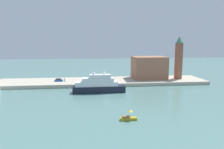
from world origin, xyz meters
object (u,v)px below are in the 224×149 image
small_motorboat (128,117)px  bell_tower (179,56)px  harbor_building (149,68)px  person_figure (65,80)px  mooring_bollard (117,82)px  parked_car (59,80)px  large_yacht (98,85)px

small_motorboat → bell_tower: 67.51m
harbor_building → person_figure: 46.34m
harbor_building → mooring_bollard: size_ratio=20.67×
parked_car → mooring_bollard: 30.34m
large_yacht → harbor_building: size_ratio=1.27×
large_yacht → mooring_bollard: (9.80, 11.38, -1.00)m
small_motorboat → harbor_building: (22.68, 57.26, 6.85)m
large_yacht → small_motorboat: bearing=-78.9°
small_motorboat → bell_tower: bearing=54.6°
harbor_building → parked_car: (-48.91, -3.90, -5.42)m
person_figure → small_motorboat: bearing=-66.1°
bell_tower → parked_car: 65.63m
parked_car → person_figure: (3.16, -1.31, 0.19)m
small_motorboat → mooring_bollard: size_ratio=5.49×
bell_tower → parked_car: bearing=-179.5°
mooring_bollard → harbor_building: bearing=30.8°
small_motorboat → bell_tower: bell_tower is taller
harbor_building → bell_tower: size_ratio=0.77×
harbor_building → bell_tower: 17.22m
large_yacht → person_figure: bearing=132.5°
mooring_bollard → person_figure: bearing=166.1°
person_figure → mooring_bollard: (26.16, -6.49, -0.41)m
large_yacht → bell_tower: 50.42m
person_figure → large_yacht: bearing=-47.5°
harbor_building → large_yacht: bearing=-141.9°
large_yacht → person_figure: (-16.36, 17.87, -0.59)m
large_yacht → person_figure: 24.23m
large_yacht → parked_car: large_yacht is taller
large_yacht → small_motorboat: (6.71, -34.19, -2.22)m
harbor_building → bell_tower: bell_tower is taller
bell_tower → mooring_bollard: bell_tower is taller
large_yacht → parked_car: size_ratio=5.40×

